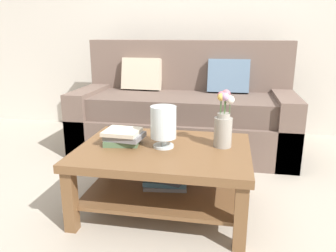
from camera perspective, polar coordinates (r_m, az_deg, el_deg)
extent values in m
plane|color=#ADA393|center=(2.59, 1.67, -10.21)|extent=(10.00, 10.00, 0.00)
cube|color=beige|center=(3.97, 5.79, 18.80)|extent=(6.40, 0.12, 2.70)
cube|color=brown|center=(3.29, 2.60, -1.13)|extent=(2.07, 0.90, 0.36)
cube|color=brown|center=(3.19, 2.58, 3.54)|extent=(1.83, 0.74, 0.20)
cube|color=brown|center=(3.52, 3.52, 8.81)|extent=(2.07, 0.20, 0.70)
cube|color=brown|center=(3.51, -12.73, 1.60)|extent=(0.20, 0.90, 0.60)
cube|color=brown|center=(3.27, 19.13, 0.06)|extent=(0.20, 0.90, 0.60)
cube|color=beige|center=(3.47, -4.53, 8.86)|extent=(0.41, 0.20, 0.34)
cube|color=slate|center=(3.35, 10.34, 8.41)|extent=(0.40, 0.18, 0.34)
cube|color=brown|center=(2.12, -0.75, -4.34)|extent=(1.08, 0.80, 0.05)
cube|color=brown|center=(2.06, -16.43, -12.25)|extent=(0.07, 0.07, 0.38)
cube|color=brown|center=(1.86, 12.37, -15.12)|extent=(0.07, 0.07, 0.38)
cube|color=brown|center=(2.63, -9.67, -5.47)|extent=(0.07, 0.07, 0.38)
cube|color=brown|center=(2.48, 12.01, -6.94)|extent=(0.07, 0.07, 0.38)
cube|color=brown|center=(2.22, -0.73, -10.82)|extent=(0.96, 0.68, 0.02)
cube|color=slate|center=(2.24, -0.38, -9.92)|extent=(0.30, 0.23, 0.02)
cube|color=#3D6075|center=(2.24, -0.34, -9.20)|extent=(0.29, 0.22, 0.03)
cube|color=#2D333D|center=(2.22, -0.34, -8.48)|extent=(0.33, 0.27, 0.03)
cube|color=#51704C|center=(2.19, -7.89, -2.60)|extent=(0.24, 0.20, 0.04)
cube|color=slate|center=(2.18, -7.40, -1.73)|extent=(0.25, 0.21, 0.03)
cube|color=beige|center=(2.17, -7.89, -0.99)|extent=(0.23, 0.21, 0.03)
cylinder|color=silver|center=(2.12, -0.79, -3.44)|extent=(0.13, 0.13, 0.02)
cylinder|color=silver|center=(2.10, -0.79, -2.62)|extent=(0.04, 0.04, 0.05)
cylinder|color=silver|center=(2.07, -0.80, 0.67)|extent=(0.16, 0.16, 0.20)
sphere|color=#993833|center=(2.09, -1.46, -0.58)|extent=(0.04, 0.04, 0.04)
sphere|color=#993833|center=(2.09, -0.07, -0.42)|extent=(0.06, 0.06, 0.06)
cylinder|color=#9E998E|center=(2.13, 9.41, -1.07)|extent=(0.11, 0.11, 0.19)
cylinder|color=#9E998E|center=(2.10, 9.54, 1.79)|extent=(0.08, 0.08, 0.03)
cylinder|color=#426638|center=(2.08, 10.57, 3.04)|extent=(0.01, 0.01, 0.07)
sphere|color=silver|center=(2.07, 10.64, 4.44)|extent=(0.05, 0.05, 0.05)
cylinder|color=#426638|center=(2.12, 9.86, 3.69)|extent=(0.01, 0.01, 0.10)
sphere|color=#C66B7A|center=(2.10, 9.95, 5.45)|extent=(0.06, 0.06, 0.06)
cylinder|color=#426638|center=(2.11, 9.11, 3.56)|extent=(0.01, 0.01, 0.09)
sphere|color=#C66B7A|center=(2.10, 9.18, 5.20)|extent=(0.05, 0.05, 0.05)
cylinder|color=#426638|center=(2.07, 9.03, 3.33)|extent=(0.01, 0.01, 0.09)
sphere|color=gold|center=(2.06, 9.10, 4.92)|extent=(0.05, 0.05, 0.05)
cylinder|color=#426638|center=(2.07, 9.70, 3.30)|extent=(0.01, 0.01, 0.09)
sphere|color=#B28CB7|center=(2.06, 9.78, 4.95)|extent=(0.05, 0.05, 0.05)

